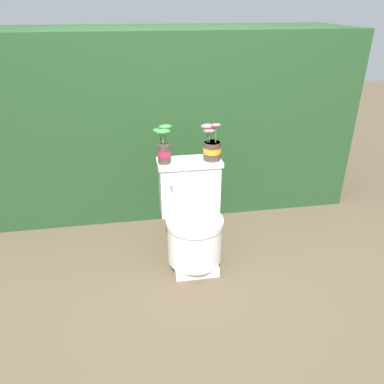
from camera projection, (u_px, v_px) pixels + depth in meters
ground_plane at (192, 262)px, 2.63m from camera, size 12.00×12.00×0.00m
hedge_backdrop at (171, 118)px, 3.25m from camera, size 2.93×0.91×1.46m
toilet at (193, 222)px, 2.52m from camera, size 0.42×0.49×0.70m
potted_plant_left at (164, 146)px, 2.37m from camera, size 0.12×0.11×0.25m
potted_plant_midleft at (212, 147)px, 2.43m from camera, size 0.13×0.12×0.25m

